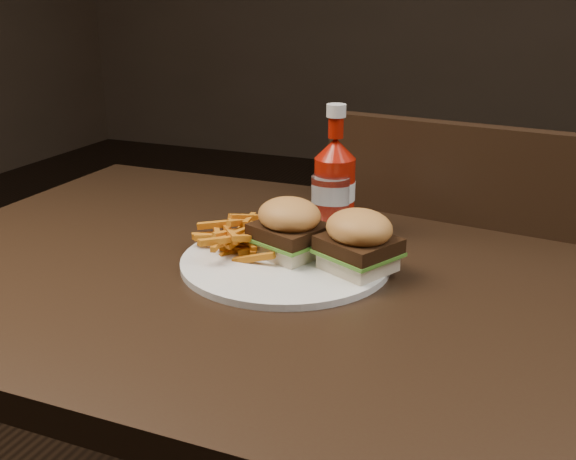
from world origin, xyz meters
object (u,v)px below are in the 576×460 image
at_px(chair_far, 462,334).
at_px(plate, 285,262).
at_px(dining_table, 297,281).
at_px(tumbler, 330,206).
at_px(ketchup_bottle, 334,198).

bearing_deg(chair_far, plate, 75.13).
relative_size(dining_table, tumbler, 12.73).
xyz_separation_m(chair_far, plate, (-0.20, -0.50, 0.33)).
bearing_deg(tumbler, chair_far, 64.18).
distance_m(chair_far, plate, 0.63).
xyz_separation_m(dining_table, ketchup_bottle, (0.00, 0.16, 0.08)).
distance_m(ketchup_bottle, tumbler, 0.03).
height_order(dining_table, ketchup_bottle, ketchup_bottle).
relative_size(chair_far, plate, 1.51).
xyz_separation_m(ketchup_bottle, tumbler, (0.00, -0.03, -0.01)).
bearing_deg(plate, tumbler, 79.27).
distance_m(plate, tumbler, 0.14).
xyz_separation_m(dining_table, tumbler, (0.00, 0.13, 0.08)).
relative_size(dining_table, chair_far, 2.64).
xyz_separation_m(plate, ketchup_bottle, (0.02, 0.15, 0.06)).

